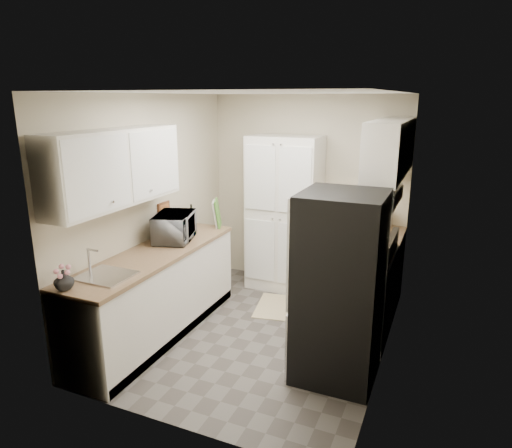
{
  "coord_description": "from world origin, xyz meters",
  "views": [
    {
      "loc": [
        1.73,
        -4.09,
        2.45
      ],
      "look_at": [
        -0.1,
        0.15,
        1.17
      ],
      "focal_mm": 32.0,
      "sensor_mm": 36.0,
      "label": 1
    }
  ],
  "objects_px": {
    "microwave": "(174,227)",
    "wine_bottle": "(191,216)",
    "refrigerator": "(339,288)",
    "toaster_oven": "(374,220)",
    "pantry_cabinet": "(284,214)",
    "electric_range": "(359,293)"
  },
  "relations": [
    {
      "from": "pantry_cabinet",
      "to": "refrigerator",
      "type": "distance_m",
      "value": 2.07
    },
    {
      "from": "electric_range",
      "to": "refrigerator",
      "type": "xyz_separation_m",
      "value": [
        -0.03,
        -0.8,
        0.37
      ]
    },
    {
      "from": "electric_range",
      "to": "wine_bottle",
      "type": "height_order",
      "value": "wine_bottle"
    },
    {
      "from": "microwave",
      "to": "toaster_oven",
      "type": "height_order",
      "value": "microwave"
    },
    {
      "from": "electric_range",
      "to": "refrigerator",
      "type": "distance_m",
      "value": 0.88
    },
    {
      "from": "microwave",
      "to": "wine_bottle",
      "type": "bearing_deg",
      "value": -5.81
    },
    {
      "from": "refrigerator",
      "to": "wine_bottle",
      "type": "bearing_deg",
      "value": 154.93
    },
    {
      "from": "electric_range",
      "to": "microwave",
      "type": "distance_m",
      "value": 2.12
    },
    {
      "from": "refrigerator",
      "to": "toaster_oven",
      "type": "xyz_separation_m",
      "value": [
        -0.01,
        1.74,
        0.19
      ]
    },
    {
      "from": "pantry_cabinet",
      "to": "toaster_oven",
      "type": "relative_size",
      "value": 4.82
    },
    {
      "from": "refrigerator",
      "to": "toaster_oven",
      "type": "height_order",
      "value": "refrigerator"
    },
    {
      "from": "electric_range",
      "to": "toaster_oven",
      "type": "relative_size",
      "value": 2.72
    },
    {
      "from": "electric_range",
      "to": "toaster_oven",
      "type": "bearing_deg",
      "value": 92.49
    },
    {
      "from": "pantry_cabinet",
      "to": "microwave",
      "type": "relative_size",
      "value": 3.62
    },
    {
      "from": "refrigerator",
      "to": "electric_range",
      "type": "bearing_deg",
      "value": 87.52
    },
    {
      "from": "pantry_cabinet",
      "to": "wine_bottle",
      "type": "xyz_separation_m",
      "value": [
        -0.94,
        -0.75,
        0.05
      ]
    },
    {
      "from": "pantry_cabinet",
      "to": "refrigerator",
      "type": "relative_size",
      "value": 1.18
    },
    {
      "from": "microwave",
      "to": "toaster_oven",
      "type": "relative_size",
      "value": 1.33
    },
    {
      "from": "microwave",
      "to": "refrigerator",
      "type": "bearing_deg",
      "value": -119.9
    },
    {
      "from": "microwave",
      "to": "toaster_oven",
      "type": "bearing_deg",
      "value": -73.81
    },
    {
      "from": "refrigerator",
      "to": "wine_bottle",
      "type": "distance_m",
      "value": 2.3
    },
    {
      "from": "electric_range",
      "to": "refrigerator",
      "type": "height_order",
      "value": "refrigerator"
    }
  ]
}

